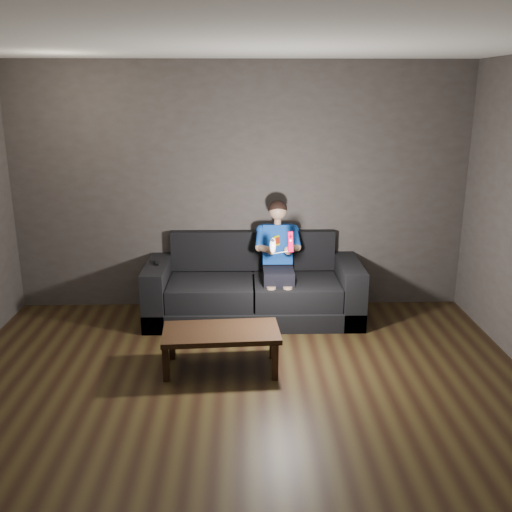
{
  "coord_description": "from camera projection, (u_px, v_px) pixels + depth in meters",
  "views": [
    {
      "loc": [
        0.03,
        -3.71,
        2.38
      ],
      "look_at": [
        0.15,
        1.55,
        0.85
      ],
      "focal_mm": 40.0,
      "sensor_mm": 36.0,
      "label": 1
    }
  ],
  "objects": [
    {
      "name": "coffee_table",
      "position": [
        221.0,
        335.0,
        4.98
      ],
      "size": [
        1.05,
        0.57,
        0.37
      ],
      "color": "black",
      "rests_on": "floor"
    },
    {
      "name": "nunchuk_white",
      "position": [
        273.0,
        245.0,
        5.54
      ],
      "size": [
        0.07,
        0.1,
        0.16
      ],
      "color": "white",
      "rests_on": "child"
    },
    {
      "name": "sofa",
      "position": [
        253.0,
        290.0,
        6.21
      ],
      "size": [
        2.28,
        0.99,
        0.88
      ],
      "color": "black",
      "rests_on": "floor"
    },
    {
      "name": "front_wall",
      "position": [
        234.0,
        511.0,
        1.45
      ],
      "size": [
        5.0,
        0.04,
        2.7
      ],
      "primitive_type": "cube",
      "color": "#3C3634",
      "rests_on": "ground"
    },
    {
      "name": "wii_remote_black",
      "position": [
        156.0,
        263.0,
        6.0
      ],
      "size": [
        0.06,
        0.14,
        0.03
      ],
      "color": "black",
      "rests_on": "sofa"
    },
    {
      "name": "floor",
      "position": [
        241.0,
        424.0,
        4.23
      ],
      "size": [
        5.0,
        5.0,
        0.0
      ],
      "primitive_type": "plane",
      "color": "black",
      "rests_on": "ground"
    },
    {
      "name": "child",
      "position": [
        278.0,
        251.0,
        6.02
      ],
      "size": [
        0.48,
        0.58,
        1.17
      ],
      "color": "black",
      "rests_on": "sofa"
    },
    {
      "name": "wii_remote_red",
      "position": [
        290.0,
        242.0,
        5.53
      ],
      "size": [
        0.06,
        0.08,
        0.2
      ],
      "color": "#DA0032",
      "rests_on": "child"
    },
    {
      "name": "ceiling",
      "position": [
        237.0,
        36.0,
        3.47
      ],
      "size": [
        5.0,
        5.0,
        0.02
      ],
      "primitive_type": "cube",
      "color": "white",
      "rests_on": "back_wall"
    },
    {
      "name": "back_wall",
      "position": [
        240.0,
        188.0,
        6.25
      ],
      "size": [
        5.0,
        0.04,
        2.7
      ],
      "primitive_type": "cube",
      "color": "#3C3634",
      "rests_on": "ground"
    }
  ]
}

